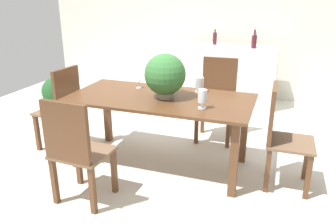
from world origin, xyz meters
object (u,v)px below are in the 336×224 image
at_px(flower_centerpiece, 165,75).
at_px(wine_bottle_dark, 254,39).
at_px(dining_table, 160,107).
at_px(chair_far_right, 218,95).
at_px(kitchen_counter, 225,75).
at_px(wine_glass, 139,79).
at_px(chair_head_end, 62,105).
at_px(potted_plant_floor, 55,93).
at_px(crystal_vase_center_near, 202,97).
at_px(chair_foot_end, 281,133).
at_px(crystal_vase_left, 199,84).
at_px(chair_near_left, 75,148).
at_px(wine_bottle_amber, 215,38).
at_px(wine_bottle_tall, 254,41).

relative_size(flower_centerpiece, wine_bottle_dark, 1.52).
xyz_separation_m(dining_table, chair_far_right, (0.42, 0.92, -0.10)).
height_order(kitchen_counter, wine_bottle_dark, wine_bottle_dark).
height_order(flower_centerpiece, wine_glass, flower_centerpiece).
xyz_separation_m(chair_head_end, potted_plant_floor, (-0.93, 1.05, -0.25)).
bearing_deg(potted_plant_floor, crystal_vase_center_near, -25.50).
bearing_deg(chair_foot_end, wine_glass, 80.56).
bearing_deg(chair_foot_end, crystal_vase_left, 69.68).
distance_m(chair_near_left, chair_far_right, 2.01).
height_order(wine_bottle_amber, potted_plant_floor, wine_bottle_amber).
height_order(crystal_vase_center_near, wine_glass, crystal_vase_center_near).
xyz_separation_m(chair_far_right, crystal_vase_left, (-0.09, -0.61, 0.30)).
relative_size(dining_table, chair_head_end, 1.90).
distance_m(dining_table, potted_plant_floor, 2.40).
bearing_deg(chair_far_right, flower_centerpiece, -113.02).
bearing_deg(chair_foot_end, kitchen_counter, 21.18).
xyz_separation_m(crystal_vase_center_near, kitchen_counter, (-0.23, 2.54, -0.39)).
distance_m(crystal_vase_center_near, wine_glass, 0.94).
height_order(chair_foot_end, flower_centerpiece, flower_centerpiece).
relative_size(chair_far_right, wine_bottle_tall, 3.73).
distance_m(chair_foot_end, wine_glass, 1.59).
bearing_deg(crystal_vase_center_near, wine_bottle_amber, 99.61).
bearing_deg(chair_near_left, wine_bottle_tall, -107.02).
relative_size(flower_centerpiece, kitchen_counter, 0.28).
bearing_deg(wine_bottle_dark, chair_head_end, -128.70).
bearing_deg(chair_foot_end, chair_far_right, 39.62).
bearing_deg(potted_plant_floor, chair_near_left, -48.88).
relative_size(dining_table, wine_glass, 13.44).
distance_m(dining_table, flower_centerpiece, 0.34).
height_order(chair_head_end, kitchen_counter, chair_head_end).
bearing_deg(flower_centerpiece, chair_head_end, -179.65).
xyz_separation_m(chair_foot_end, chair_head_end, (-2.40, -0.01, 0.00)).
bearing_deg(potted_plant_floor, wine_bottle_amber, 30.90).
bearing_deg(chair_far_right, kitchen_counter, 94.99).
bearing_deg(wine_glass, wine_bottle_amber, 79.39).
height_order(chair_foot_end, crystal_vase_center_near, chair_foot_end).
relative_size(kitchen_counter, potted_plant_floor, 3.01).
height_order(kitchen_counter, wine_bottle_tall, wine_bottle_tall).
bearing_deg(kitchen_counter, chair_foot_end, -68.09).
height_order(chair_foot_end, potted_plant_floor, chair_foot_end).
xyz_separation_m(wine_glass, wine_bottle_amber, (0.40, 2.12, 0.20)).
bearing_deg(wine_bottle_amber, crystal_vase_left, -82.36).
bearing_deg(kitchen_counter, crystal_vase_left, -87.97).
xyz_separation_m(wine_glass, wine_bottle_dark, (1.02, 2.10, 0.21)).
relative_size(crystal_vase_center_near, wine_glass, 1.31).
bearing_deg(potted_plant_floor, kitchen_counter, 28.33).
height_order(dining_table, kitchen_counter, kitchen_counter).
relative_size(chair_near_left, flower_centerpiece, 2.19).
distance_m(chair_head_end, crystal_vase_center_near, 1.73).
bearing_deg(chair_head_end, wine_bottle_amber, 157.61).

